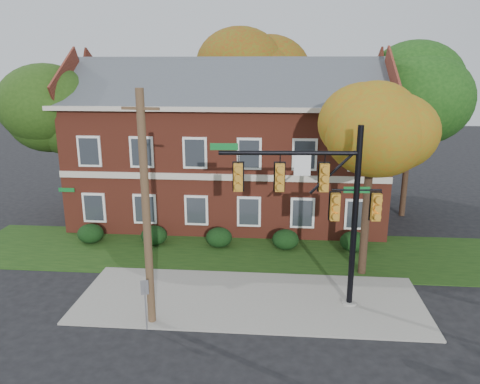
# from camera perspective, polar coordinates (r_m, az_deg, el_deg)

# --- Properties ---
(ground) EXTENTS (120.00, 120.00, 0.00)m
(ground) POSITION_cam_1_polar(r_m,az_deg,el_deg) (18.82, 1.00, -14.51)
(ground) COLOR black
(ground) RESTS_ON ground
(sidewalk) EXTENTS (14.00, 5.00, 0.08)m
(sidewalk) POSITION_cam_1_polar(r_m,az_deg,el_deg) (19.68, 1.20, -12.96)
(sidewalk) COLOR gray
(sidewalk) RESTS_ON ground
(grass_strip) EXTENTS (30.00, 6.00, 0.04)m
(grass_strip) POSITION_cam_1_polar(r_m,az_deg,el_deg) (24.20, 1.96, -7.40)
(grass_strip) COLOR #193811
(grass_strip) RESTS_ON ground
(apartment_building) EXTENTS (18.80, 8.80, 9.74)m
(apartment_building) POSITION_cam_1_polar(r_m,az_deg,el_deg) (28.75, -1.34, 6.56)
(apartment_building) COLOR maroon
(apartment_building) RESTS_ON ground
(hedge_far_left) EXTENTS (1.40, 1.26, 1.05)m
(hedge_far_left) POSITION_cam_1_polar(r_m,az_deg,el_deg) (26.61, -17.76, -4.84)
(hedge_far_left) COLOR black
(hedge_far_left) RESTS_ON ground
(hedge_left) EXTENTS (1.40, 1.26, 1.05)m
(hedge_left) POSITION_cam_1_polar(r_m,az_deg,el_deg) (25.49, -10.44, -5.23)
(hedge_left) COLOR black
(hedge_left) RESTS_ON ground
(hedge_center) EXTENTS (1.40, 1.26, 1.05)m
(hedge_center) POSITION_cam_1_polar(r_m,az_deg,el_deg) (24.83, -2.58, -5.55)
(hedge_center) COLOR black
(hedge_center) RESTS_ON ground
(hedge_right) EXTENTS (1.40, 1.26, 1.05)m
(hedge_right) POSITION_cam_1_polar(r_m,az_deg,el_deg) (24.64, 5.56, -5.78)
(hedge_right) COLOR black
(hedge_right) RESTS_ON ground
(hedge_far_right) EXTENTS (1.40, 1.26, 1.05)m
(hedge_far_right) POSITION_cam_1_polar(r_m,az_deg,el_deg) (24.95, 13.66, -5.88)
(hedge_far_right) COLOR black
(hedge_far_right) RESTS_ON ground
(tree_near_right) EXTENTS (4.50, 4.25, 8.58)m
(tree_near_right) POSITION_cam_1_polar(r_m,az_deg,el_deg) (20.76, 16.49, 7.24)
(tree_near_right) COLOR black
(tree_near_right) RESTS_ON ground
(tree_left_rear) EXTENTS (5.40, 5.10, 8.88)m
(tree_left_rear) POSITION_cam_1_polar(r_m,az_deg,el_deg) (30.12, -20.60, 9.25)
(tree_left_rear) COLOR black
(tree_left_rear) RESTS_ON ground
(tree_right_rear) EXTENTS (6.30, 5.95, 10.62)m
(tree_right_rear) POSITION_cam_1_polar(r_m,az_deg,el_deg) (30.28, 21.13, 11.97)
(tree_right_rear) COLOR black
(tree_right_rear) RESTS_ON ground
(tree_far_rear) EXTENTS (6.84, 6.46, 11.52)m
(tree_far_rear) POSITION_cam_1_polar(r_m,az_deg,el_deg) (36.14, 2.17, 14.48)
(tree_far_rear) COLOR black
(tree_far_rear) RESTS_ON ground
(traffic_signal) EXTENTS (6.48, 0.76, 7.24)m
(traffic_signal) POSITION_cam_1_polar(r_m,az_deg,el_deg) (17.89, 9.91, -0.71)
(traffic_signal) COLOR gray
(traffic_signal) RESTS_ON ground
(utility_pole) EXTENTS (1.34, 0.33, 8.62)m
(utility_pole) POSITION_cam_1_polar(r_m,az_deg,el_deg) (16.74, -11.37, -2.34)
(utility_pole) COLOR brown
(utility_pole) RESTS_ON ground
(sign_post) EXTENTS (0.28, 0.12, 1.96)m
(sign_post) POSITION_cam_1_polar(r_m,az_deg,el_deg) (17.48, -11.49, -12.38)
(sign_post) COLOR slate
(sign_post) RESTS_ON ground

